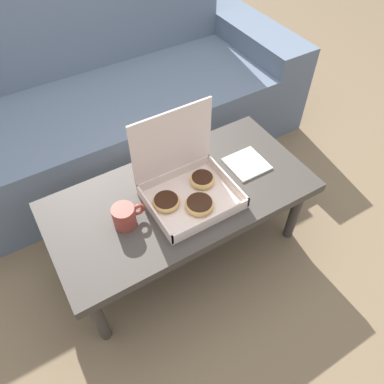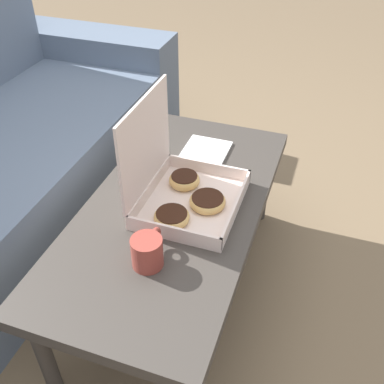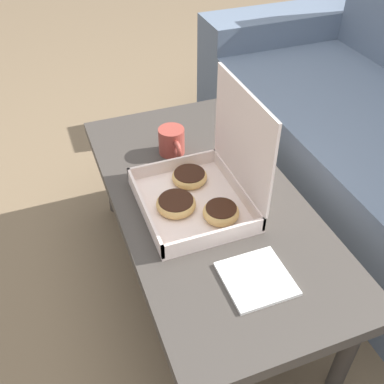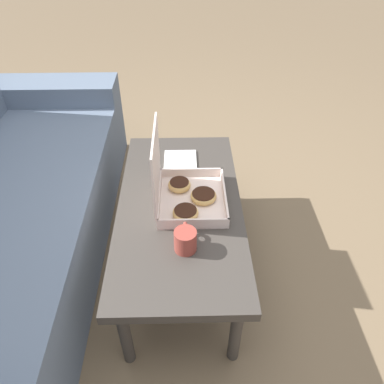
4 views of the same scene
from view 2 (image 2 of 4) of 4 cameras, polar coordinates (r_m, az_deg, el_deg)
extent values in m
plane|color=#756047|center=(1.65, -3.00, -11.58)|extent=(12.00, 12.00, 0.00)
cube|color=slate|center=(1.81, -23.12, -1.26)|extent=(1.64, 0.62, 0.40)
cube|color=slate|center=(2.47, -11.93, 13.63)|extent=(0.24, 0.82, 0.52)
cube|color=#3D3833|center=(1.39, -2.31, -2.28)|extent=(1.06, 0.52, 0.04)
cylinder|color=#3D3833|center=(1.82, 9.04, 0.93)|extent=(0.04, 0.04, 0.34)
cylinder|color=#3D3833|center=(1.35, -18.23, -19.02)|extent=(0.04, 0.04, 0.34)
cylinder|color=#3D3833|center=(1.91, -2.77, 3.33)|extent=(0.04, 0.04, 0.34)
cube|color=silver|center=(1.37, 0.00, -1.51)|extent=(0.33, 0.28, 0.01)
cube|color=silver|center=(1.33, 5.62, -1.91)|extent=(0.33, 0.01, 0.04)
cube|color=silver|center=(1.40, -5.34, 0.48)|extent=(0.33, 0.01, 0.04)
cube|color=silver|center=(1.24, -2.48, -5.19)|extent=(0.01, 0.28, 0.04)
cube|color=silver|center=(1.48, 2.07, 3.08)|extent=(0.01, 0.28, 0.04)
cube|color=silver|center=(1.30, -5.91, 6.15)|extent=(0.33, 0.01, 0.28)
torus|color=#E0B266|center=(1.30, -2.59, -3.20)|extent=(0.10, 0.10, 0.03)
cylinder|color=black|center=(1.29, -2.60, -2.90)|extent=(0.09, 0.09, 0.01)
torus|color=#E0B266|center=(1.35, 1.98, -1.21)|extent=(0.11, 0.11, 0.03)
cylinder|color=black|center=(1.34, 1.99, -0.91)|extent=(0.10, 0.10, 0.01)
torus|color=#E0B266|center=(1.43, -0.97, 1.53)|extent=(0.10, 0.10, 0.03)
cylinder|color=black|center=(1.42, -0.98, 1.86)|extent=(0.08, 0.08, 0.02)
cylinder|color=#993D33|center=(1.17, -5.72, -7.61)|extent=(0.08, 0.08, 0.09)
torus|color=#993D33|center=(1.21, -4.66, -5.66)|extent=(0.05, 0.02, 0.05)
cube|color=white|center=(1.61, 1.82, 5.36)|extent=(0.16, 0.16, 0.01)
camera|label=1|loc=(0.72, 78.35, 32.58)|focal=35.00mm
camera|label=3|loc=(1.87, 22.99, 34.94)|focal=42.00mm
camera|label=4|loc=(0.45, -110.60, 11.27)|focal=35.00mm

